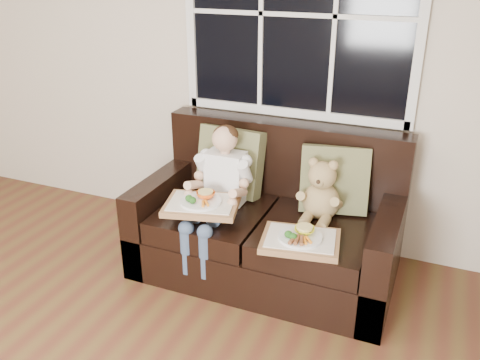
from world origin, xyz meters
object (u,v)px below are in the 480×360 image
at_px(child, 220,183).
at_px(tray_left, 202,204).
at_px(teddy_bear, 321,194).
at_px(loveseat, 269,227).
at_px(tray_right, 300,239).

distance_m(child, tray_left, 0.22).
distance_m(teddy_bear, tray_left, 0.76).
distance_m(loveseat, child, 0.47).
bearing_deg(child, tray_right, -20.94).
bearing_deg(child, loveseat, 20.84).
xyz_separation_m(teddy_bear, tray_right, (-0.02, -0.37, -0.14)).
xyz_separation_m(loveseat, teddy_bear, (0.34, 0.01, 0.31)).
distance_m(child, tray_right, 0.69).
bearing_deg(teddy_bear, child, -167.92).
xyz_separation_m(teddy_bear, tray_left, (-0.68, -0.34, -0.04)).
bearing_deg(tray_left, tray_right, -16.62).
relative_size(loveseat, child, 2.02).
relative_size(teddy_bear, tray_right, 0.83).
bearing_deg(loveseat, teddy_bear, 2.31).
distance_m(teddy_bear, tray_right, 0.40).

